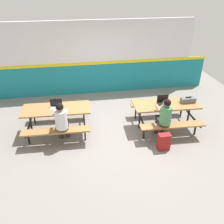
{
  "coord_description": "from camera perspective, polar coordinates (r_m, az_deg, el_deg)",
  "views": [
    {
      "loc": [
        -0.96,
        -5.72,
        3.79
      ],
      "look_at": [
        0.0,
        -0.05,
        0.55
      ],
      "focal_mm": 38.3,
      "sensor_mm": 36.0,
      "label": 1
    }
  ],
  "objects": [
    {
      "name": "accent_backdrop",
      "position": [
        8.71,
        -2.91,
        12.36
      ],
      "size": [
        8.0,
        0.14,
        2.6
      ],
      "color": "teal",
      "rests_on": "ground"
    },
    {
      "name": "ground_plane",
      "position": [
        6.94,
        -0.06,
        -3.85
      ],
      "size": [
        10.0,
        10.0,
        0.02
      ],
      "primitive_type": "cube",
      "color": "gray"
    },
    {
      "name": "student_further",
      "position": [
        6.28,
        12.4,
        -0.76
      ],
      "size": [
        0.37,
        0.53,
        1.21
      ],
      "color": "#2D2D38",
      "rests_on": "ground"
    },
    {
      "name": "picnic_table_left",
      "position": [
        6.65,
        -13.04,
        -0.38
      ],
      "size": [
        1.83,
        1.61,
        0.74
      ],
      "color": "#9E6B3D",
      "rests_on": "ground"
    },
    {
      "name": "backpack_dark",
      "position": [
        6.15,
        12.24,
        -6.96
      ],
      "size": [
        0.3,
        0.22,
        0.44
      ],
      "color": "maroon",
      "rests_on": "ground"
    },
    {
      "name": "laptop_dark",
      "position": [
        6.79,
        12.12,
        2.4
      ],
      "size": [
        0.33,
        0.23,
        0.22
      ],
      "color": "black",
      "rests_on": "picnic_table_right"
    },
    {
      "name": "toolbox_grey",
      "position": [
        7.01,
        17.69,
        2.73
      ],
      "size": [
        0.4,
        0.18,
        0.18
      ],
      "color": "#595B60",
      "rests_on": "picnic_table_right"
    },
    {
      "name": "picnic_table_right",
      "position": [
        6.88,
        12.61,
        0.72
      ],
      "size": [
        1.83,
        1.61,
        0.74
      ],
      "color": "#9E6B3D",
      "rests_on": "ground"
    },
    {
      "name": "student_nearer",
      "position": [
        6.09,
        -11.97,
        -1.77
      ],
      "size": [
        0.37,
        0.53,
        1.21
      ],
      "color": "#2D2D38",
      "rests_on": "ground"
    },
    {
      "name": "laptop_silver",
      "position": [
        6.58,
        -13.17,
        1.39
      ],
      "size": [
        0.33,
        0.23,
        0.22
      ],
      "color": "silver",
      "rests_on": "picnic_table_left"
    }
  ]
}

